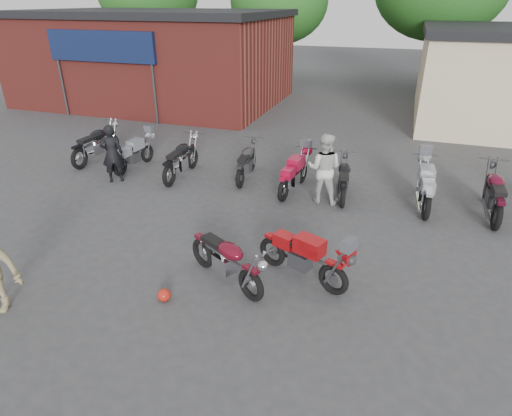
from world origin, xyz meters
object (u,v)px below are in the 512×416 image
(row_bike_3, at_px, (247,160))
(row_bike_5, at_px, (344,177))
(person_light, at_px, (324,169))
(row_bike_2, at_px, (181,157))
(sportbike, at_px, (304,254))
(person_dark, at_px, (112,154))
(helmet, at_px, (164,295))
(row_bike_7, at_px, (495,191))
(row_bike_6, at_px, (425,184))
(vintage_motorcycle, at_px, (227,257))
(row_bike_4, at_px, (294,172))
(row_bike_0, at_px, (96,142))
(row_bike_1, at_px, (134,152))

(row_bike_3, height_order, row_bike_5, row_bike_3)
(row_bike_5, bearing_deg, person_light, 130.05)
(person_light, height_order, row_bike_2, person_light)
(sportbike, distance_m, person_dark, 6.87)
(sportbike, relative_size, helmet, 7.87)
(person_dark, xyz_separation_m, row_bike_7, (9.86, 1.13, -0.21))
(row_bike_2, relative_size, row_bike_6, 1.01)
(helmet, height_order, row_bike_3, row_bike_3)
(vintage_motorcycle, xyz_separation_m, row_bike_7, (4.96, 4.65, 0.06))
(person_dark, bearing_deg, row_bike_6, 152.44)
(sportbike, bearing_deg, row_bike_4, 129.09)
(person_dark, relative_size, row_bike_5, 0.88)
(vintage_motorcycle, bearing_deg, sportbike, 52.24)
(row_bike_2, bearing_deg, person_light, -96.75)
(row_bike_2, distance_m, row_bike_4, 3.37)
(helmet, bearing_deg, row_bike_7, 43.36)
(row_bike_3, bearing_deg, row_bike_5, -102.97)
(row_bike_6, bearing_deg, row_bike_4, 88.39)
(vintage_motorcycle, xyz_separation_m, row_bike_0, (-6.49, 4.82, 0.06))
(row_bike_4, bearing_deg, row_bike_0, 93.87)
(person_dark, bearing_deg, row_bike_5, 154.46)
(person_dark, height_order, row_bike_6, person_dark)
(person_dark, relative_size, row_bike_6, 0.80)
(helmet, xyz_separation_m, row_bike_0, (-5.65, 5.64, 0.51))
(helmet, height_order, row_bike_4, row_bike_4)
(vintage_motorcycle, xyz_separation_m, row_bike_3, (-1.42, 4.95, -0.00))
(person_light, height_order, row_bike_0, person_light)
(vintage_motorcycle, bearing_deg, person_light, 105.46)
(person_dark, bearing_deg, row_bike_4, 155.75)
(row_bike_2, xyz_separation_m, row_bike_3, (1.85, 0.47, -0.05))
(row_bike_1, bearing_deg, person_dark, -173.28)
(row_bike_1, relative_size, row_bike_7, 0.85)
(row_bike_2, xyz_separation_m, row_bike_4, (3.37, 0.02, -0.05))
(row_bike_3, distance_m, row_bike_4, 1.59)
(row_bike_2, distance_m, row_bike_5, 4.68)
(person_dark, bearing_deg, row_bike_7, 151.29)
(row_bike_5, bearing_deg, row_bike_0, 80.12)
(vintage_motorcycle, height_order, row_bike_7, row_bike_7)
(sportbike, distance_m, row_bike_3, 5.15)
(person_dark, distance_m, row_bike_1, 1.13)
(helmet, distance_m, person_dark, 5.99)
(helmet, distance_m, row_bike_6, 6.94)
(row_bike_5, bearing_deg, row_bike_6, -97.08)
(row_bike_1, distance_m, row_bike_4, 5.05)
(helmet, bearing_deg, row_bike_1, 127.14)
(row_bike_4, relative_size, row_bike_6, 0.93)
(vintage_motorcycle, relative_size, person_dark, 1.16)
(row_bike_2, distance_m, row_bike_6, 6.68)
(row_bike_3, xyz_separation_m, row_bike_5, (2.83, -0.35, -0.01))
(vintage_motorcycle, xyz_separation_m, helmet, (-0.84, -0.83, -0.45))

